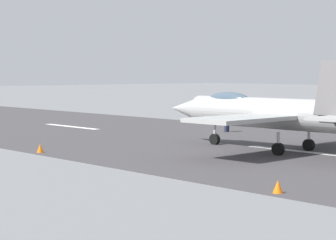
{
  "coord_description": "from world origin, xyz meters",
  "views": [
    {
      "loc": [
        -24.89,
        33.25,
        4.91
      ],
      "look_at": [
        2.58,
        8.08,
        2.2
      ],
      "focal_mm": 69.01,
      "sensor_mm": 36.0,
      "label": 1
    }
  ],
  "objects_px": {
    "crew_person": "(227,122)",
    "marker_cone_near": "(278,187)",
    "marker_cone_mid": "(40,148)",
    "fighter_jet": "(270,112)"
  },
  "relations": [
    {
      "from": "marker_cone_near",
      "to": "crew_person",
      "type": "bearing_deg",
      "value": -43.37
    },
    {
      "from": "crew_person",
      "to": "marker_cone_near",
      "type": "distance_m",
      "value": 27.56
    },
    {
      "from": "fighter_jet",
      "to": "marker_cone_mid",
      "type": "distance_m",
      "value": 14.57
    },
    {
      "from": "fighter_jet",
      "to": "crew_person",
      "type": "height_order",
      "value": "fighter_jet"
    },
    {
      "from": "fighter_jet",
      "to": "marker_cone_near",
      "type": "bearing_deg",
      "value": 129.82
    },
    {
      "from": "fighter_jet",
      "to": "marker_cone_near",
      "type": "distance_m",
      "value": 14.91
    },
    {
      "from": "crew_person",
      "to": "marker_cone_mid",
      "type": "relative_size",
      "value": 3.02
    },
    {
      "from": "fighter_jet",
      "to": "crew_person",
      "type": "xyz_separation_m",
      "value": [
        10.58,
        -7.59,
        -1.61
      ]
    },
    {
      "from": "fighter_jet",
      "to": "marker_cone_mid",
      "type": "height_order",
      "value": "fighter_jet"
    },
    {
      "from": "crew_person",
      "to": "marker_cone_mid",
      "type": "distance_m",
      "value": 19.0
    }
  ]
}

